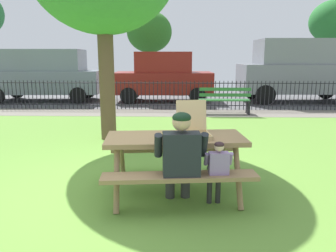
% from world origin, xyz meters
% --- Properties ---
extents(ground, '(28.00, 10.99, 0.02)m').
position_xyz_m(ground, '(0.00, 1.50, -0.01)').
color(ground, '#619136').
extents(cobblestone_walkway, '(28.00, 1.40, 0.01)m').
position_xyz_m(cobblestone_walkway, '(0.00, 6.29, -0.00)').
color(cobblestone_walkway, slate).
extents(street_asphalt, '(28.00, 7.33, 0.01)m').
position_xyz_m(street_asphalt, '(0.00, 10.65, -0.01)').
color(street_asphalt, '#515154').
extents(picnic_table_foreground, '(1.93, 1.64, 0.79)m').
position_xyz_m(picnic_table_foreground, '(0.82, -0.02, 0.60)').
color(picnic_table_foreground, '#92744D').
rests_on(picnic_table_foreground, ground).
extents(pizza_box_open, '(0.47, 0.51, 0.46)m').
position_xyz_m(pizza_box_open, '(1.05, -0.01, 0.86)').
color(pizza_box_open, tan).
rests_on(pizza_box_open, picnic_table_foreground).
extents(pizza_slice_on_table, '(0.19, 0.25, 0.02)m').
position_xyz_m(pizza_slice_on_table, '(0.67, 0.04, 0.78)').
color(pizza_slice_on_table, '#F4D657').
rests_on(pizza_slice_on_table, picnic_table_foreground).
extents(adult_at_table, '(0.63, 0.62, 1.19)m').
position_xyz_m(adult_at_table, '(0.88, -0.51, 0.66)').
color(adult_at_table, '#343434').
rests_on(adult_at_table, ground).
extents(child_at_table, '(0.34, 0.33, 0.85)m').
position_xyz_m(child_at_table, '(1.31, -0.50, 0.51)').
color(child_at_table, '#2A2A2A').
rests_on(child_at_table, ground).
extents(iron_fence_streetside, '(19.57, 0.03, 0.99)m').
position_xyz_m(iron_fence_streetside, '(0.00, 6.99, 0.51)').
color(iron_fence_streetside, black).
rests_on(iron_fence_streetside, ground).
extents(park_bench_center, '(1.60, 0.47, 0.85)m').
position_xyz_m(park_bench_center, '(2.31, 6.15, 0.42)').
color(park_bench_center, '#2D6A32').
rests_on(park_bench_center, ground).
extents(parked_car_far_left, '(4.69, 2.15, 2.08)m').
position_xyz_m(parked_car_far_left, '(-4.64, 9.11, 1.10)').
color(parked_car_far_left, slate).
rests_on(parked_car_far_left, ground).
extents(parked_car_left, '(3.95, 1.92, 1.98)m').
position_xyz_m(parked_car_left, '(0.25, 9.11, 1.01)').
color(parked_car_left, maroon).
rests_on(parked_car_left, ground).
extents(parked_car_center, '(4.76, 2.18, 2.46)m').
position_xyz_m(parked_car_center, '(5.68, 9.11, 1.31)').
color(parked_car_center, gray).
rests_on(parked_car_center, ground).
extents(far_tree_midleft, '(2.55, 2.55, 4.31)m').
position_xyz_m(far_tree_midleft, '(-0.81, 14.89, 3.10)').
color(far_tree_midleft, brown).
rests_on(far_tree_midleft, ground).
extents(far_tree_center, '(2.57, 2.57, 4.85)m').
position_xyz_m(far_tree_center, '(9.39, 14.89, 3.66)').
color(far_tree_center, brown).
rests_on(far_tree_center, ground).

